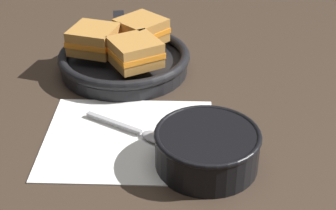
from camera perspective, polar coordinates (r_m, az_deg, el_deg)
The scene contains 8 objects.
ground_plane at distance 0.83m, azimuth -0.96°, elevation -2.43°, with size 4.00×4.00×0.00m, color #382B21.
napkin at distance 0.80m, azimuth -4.31°, elevation -3.61°, with size 0.28×0.24×0.00m.
soup_bowl at distance 0.73m, azimuth 4.36°, elevation -4.62°, with size 0.15×0.15×0.06m.
spoon at distance 0.80m, azimuth -2.80°, elevation -3.12°, with size 0.15×0.08×0.01m.
skillet at distance 0.99m, azimuth -4.86°, elevation 4.93°, with size 0.25×0.35×0.04m.
sandwich_near_left at distance 0.98m, azimuth -8.22°, elevation 7.21°, with size 0.10×0.10×0.05m.
sandwich_near_right at distance 0.92m, azimuth -3.67°, elevation 5.89°, with size 0.11×0.11×0.05m.
sandwich_far_left at distance 1.01m, azimuth -2.99°, elevation 8.27°, with size 0.12×0.12×0.05m.
Camera 1 is at (0.09, -0.68, 0.47)m, focal length 55.00 mm.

